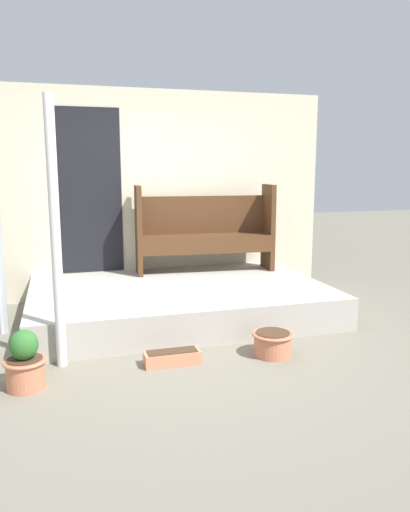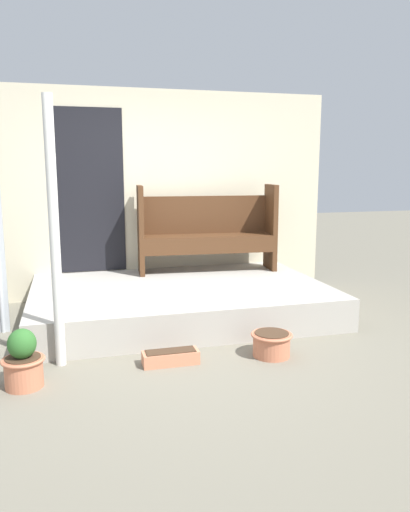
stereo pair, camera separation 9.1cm
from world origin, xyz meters
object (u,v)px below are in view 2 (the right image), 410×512
at_px(support_post, 54,235).
at_px(bench, 207,228).
at_px(planter_box_rect, 171,357).
at_px(flower_pot_middle, 271,343).
at_px(flower_pot_left, 23,362).

relative_size(support_post, bench, 1.27).
height_order(bench, planter_box_rect, bench).
height_order(support_post, flower_pot_middle, support_post).
bearing_deg(bench, planter_box_rect, -108.89).
height_order(bench, flower_pot_middle, bench).
xyz_separation_m(bench, flower_pot_middle, (0.01, -2.12, -0.77)).
distance_m(support_post, flower_pot_middle, 2.07).
bearing_deg(flower_pot_middle, flower_pot_left, -177.42).
xyz_separation_m(flower_pot_left, flower_pot_middle, (2.06, 0.09, -0.08)).
height_order(support_post, flower_pot_left, support_post).
distance_m(bench, planter_box_rect, 2.40).
bearing_deg(planter_box_rect, flower_pot_left, -172.78).
height_order(flower_pot_left, flower_pot_middle, flower_pot_left).
distance_m(bench, flower_pot_middle, 2.26).
relative_size(support_post, flower_pot_left, 4.81).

